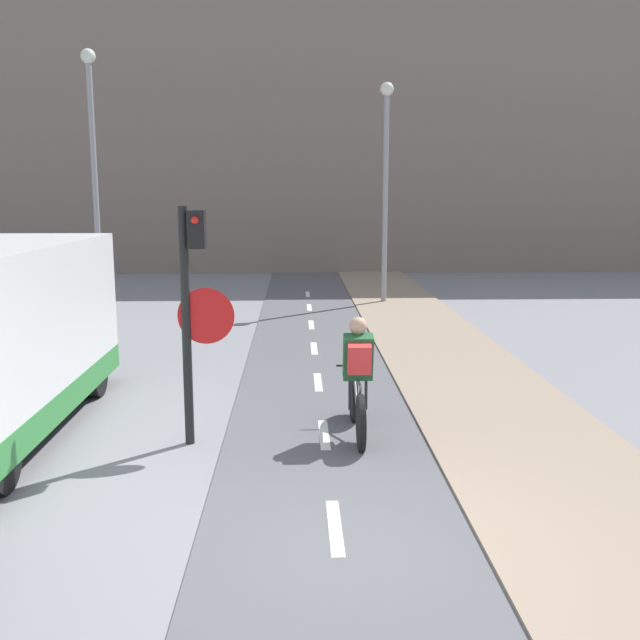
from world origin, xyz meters
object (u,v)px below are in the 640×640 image
at_px(traffic_light_pole, 193,298).
at_px(street_lamp_sidewalk, 386,168).
at_px(street_lamp_far, 93,153).
at_px(cyclist_near, 358,381).

bearing_deg(traffic_light_pole, street_lamp_sidewalk, 71.89).
bearing_deg(street_lamp_far, cyclist_near, -59.63).
relative_size(traffic_light_pole, street_lamp_far, 0.44).
distance_m(traffic_light_pole, cyclist_near, 2.24).
bearing_deg(street_lamp_sidewalk, traffic_light_pole, -108.11).
bearing_deg(traffic_light_pole, street_lamp_far, 110.82).
relative_size(street_lamp_sidewalk, cyclist_near, 3.29).
xyz_separation_m(street_lamp_far, street_lamp_sidewalk, (7.44, 1.02, -0.32)).
bearing_deg(traffic_light_pole, cyclist_near, 5.35).
xyz_separation_m(street_lamp_far, cyclist_near, (5.79, -9.87, -3.25)).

